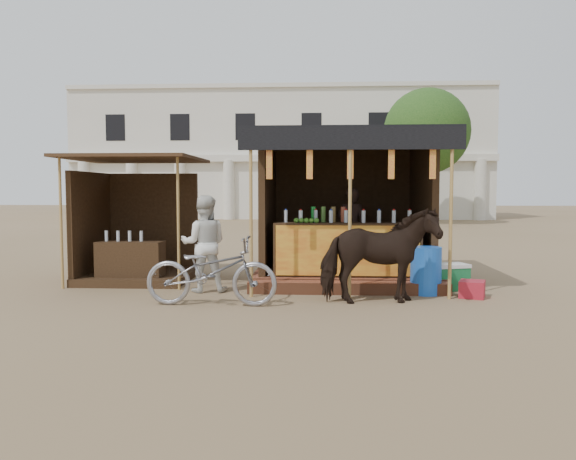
{
  "coord_description": "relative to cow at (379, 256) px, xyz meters",
  "views": [
    {
      "loc": [
        0.52,
        -7.49,
        1.74
      ],
      "look_at": [
        0.0,
        1.6,
        1.1
      ],
      "focal_mm": 35.0,
      "sensor_mm": 36.0,
      "label": 1
    }
  ],
  "objects": [
    {
      "name": "tree",
      "position": [
        4.39,
        21.03,
        3.89
      ],
      "size": [
        4.5,
        4.4,
        7.0
      ],
      "color": "#382314",
      "rests_on": "ground"
    },
    {
      "name": "bystander",
      "position": [
        -2.89,
        0.88,
        0.09
      ],
      "size": [
        0.88,
        0.72,
        1.66
      ],
      "primitive_type": "imported",
      "rotation": [
        0.0,
        0.0,
        3.27
      ],
      "color": "silver",
      "rests_on": "ground"
    },
    {
      "name": "main_stall",
      "position": [
        -0.42,
        2.24,
        0.28
      ],
      "size": [
        3.6,
        3.61,
        2.78
      ],
      "color": "brown",
      "rests_on": "ground"
    },
    {
      "name": "cow",
      "position": [
        0.0,
        0.0,
        0.0
      ],
      "size": [
        1.87,
        1.08,
        1.49
      ],
      "primitive_type": "imported",
      "rotation": [
        0.0,
        0.0,
        1.74
      ],
      "color": "black",
      "rests_on": "ground"
    },
    {
      "name": "background_building",
      "position": [
        -3.42,
        28.83,
        3.24
      ],
      "size": [
        26.0,
        7.45,
        8.18
      ],
      "color": "silver",
      "rests_on": "ground"
    },
    {
      "name": "motorbike",
      "position": [
        -2.54,
        -0.27,
        -0.22
      ],
      "size": [
        2.02,
        0.75,
        1.05
      ],
      "primitive_type": "imported",
      "rotation": [
        0.0,
        0.0,
        1.55
      ],
      "color": "gray",
      "rests_on": "ground"
    },
    {
      "name": "red_crate",
      "position": [
        1.58,
        0.6,
        -0.61
      ],
      "size": [
        0.5,
        0.52,
        0.27
      ],
      "primitive_type": "cube",
      "rotation": [
        0.0,
        0.0,
        -0.35
      ],
      "color": "#A41B29",
      "rests_on": "ground"
    },
    {
      "name": "blue_barrel",
      "position": [
        0.88,
        0.87,
        -0.34
      ],
      "size": [
        0.55,
        0.55,
        0.8
      ],
      "primitive_type": "cylinder",
      "rotation": [
        0.0,
        0.0,
        -0.06
      ],
      "color": "blue",
      "rests_on": "ground"
    },
    {
      "name": "cooler",
      "position": [
        1.36,
        1.31,
        -0.51
      ],
      "size": [
        0.75,
        0.62,
        0.46
      ],
      "color": "#19743B",
      "rests_on": "ground"
    },
    {
      "name": "ground",
      "position": [
        -1.42,
        -1.12,
        -0.74
      ],
      "size": [
        120.0,
        120.0,
        0.0
      ],
      "primitive_type": "plane",
      "color": "#846B4C",
      "rests_on": "ground"
    },
    {
      "name": "secondary_stall",
      "position": [
        -4.59,
        2.12,
        0.11
      ],
      "size": [
        2.4,
        2.4,
        2.38
      ],
      "color": "#3A2615",
      "rests_on": "ground"
    }
  ]
}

